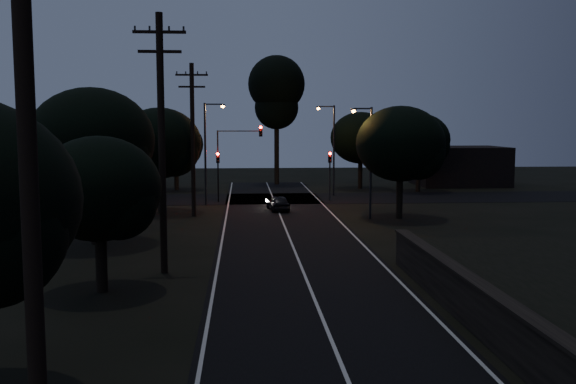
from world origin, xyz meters
TOP-DOWN VIEW (x-y plane):
  - road_surface at (0.00, 31.12)m, footprint 60.00×70.00m
  - utility_pole_near at (-6.00, -2.00)m, footprint 2.20×0.30m
  - utility_pole_mid at (-6.00, 15.00)m, footprint 2.20×0.30m
  - utility_pole_far at (-6.00, 32.00)m, footprint 2.20×0.30m
  - tree_left_b at (-7.83, 11.91)m, footprint 4.69×4.69m
  - tree_left_c at (-10.27, 21.87)m, footprint 6.58×6.58m
  - tree_left_d at (-8.29, 33.88)m, footprint 5.95×5.95m
  - tree_far_nw at (-8.81, 49.89)m, footprint 5.26×5.26m
  - tree_far_w at (-13.77, 45.87)m, footprint 6.36×6.36m
  - tree_far_ne at (9.21, 49.88)m, footprint 5.97×5.97m
  - tree_far_e at (14.21, 46.88)m, footprint 5.80×5.80m
  - tree_right_a at (8.21, 29.88)m, footprint 5.98×5.98m
  - tall_pine at (1.00, 55.00)m, footprint 5.93×5.93m
  - building_left at (-20.00, 52.00)m, footprint 10.00×8.00m
  - building_right at (20.00, 53.00)m, footprint 9.00×7.00m
  - signal_left at (-4.60, 39.99)m, footprint 0.28×0.35m
  - signal_right at (4.60, 39.99)m, footprint 0.28×0.35m
  - signal_mast at (-2.91, 39.99)m, footprint 3.70×0.35m
  - streetlight_a at (-5.31, 38.00)m, footprint 1.66×0.26m
  - streetlight_b at (5.31, 44.00)m, footprint 1.66×0.26m
  - streetlight_c at (5.83, 30.00)m, footprint 1.46×0.26m
  - car at (0.02, 34.40)m, footprint 1.77×3.47m

SIDE VIEW (x-z plane):
  - road_surface at x=0.00m, z-range 0.00..0.03m
  - car at x=0.02m, z-range 0.00..1.13m
  - building_right at x=20.00m, z-range 0.00..4.00m
  - building_left at x=-20.00m, z-range 0.00..4.40m
  - signal_left at x=-4.60m, z-range 0.79..4.89m
  - signal_right at x=4.60m, z-range 0.79..4.89m
  - tree_left_b at x=-7.83m, z-range 0.88..6.85m
  - tree_far_nw at x=-8.81m, z-range 0.98..7.64m
  - signal_mast at x=-2.91m, z-range 1.21..7.46m
  - streetlight_c at x=5.83m, z-range 0.60..8.10m
  - streetlight_a at x=-5.31m, z-range 0.64..8.64m
  - streetlight_b at x=5.31m, z-range 0.64..8.64m
  - tree_far_e at x=14.21m, z-range 1.09..8.45m
  - tree_far_ne at x=9.21m, z-range 1.11..8.65m
  - tree_left_d at x=-8.29m, z-range 1.12..8.67m
  - tree_right_a at x=8.21m, z-range 1.13..8.73m
  - tree_far_w at x=-13.77m, z-range 1.22..9.33m
  - tree_left_c at x=-10.27m, z-range 1.22..9.53m
  - utility_pole_far at x=-6.00m, z-range 0.23..10.73m
  - utility_pole_mid at x=-6.00m, z-range 0.24..11.24m
  - utility_pole_near at x=-6.00m, z-range 0.25..12.25m
  - tall_pine at x=1.00m, z-range 2.97..16.44m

